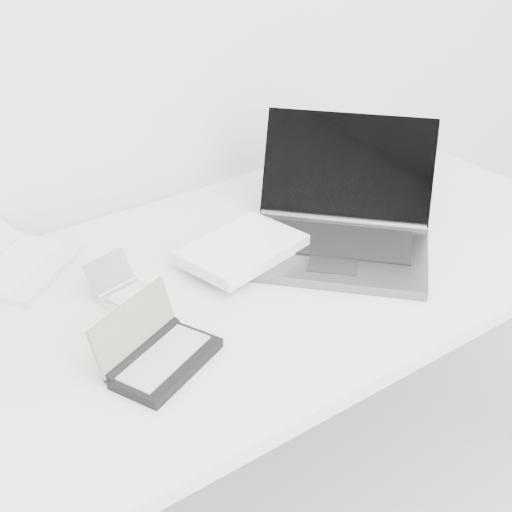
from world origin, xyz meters
TOP-DOWN VIEW (x-y plane):
  - desk at (0.00, 1.55)m, footprint 1.60×0.80m
  - laptop_large at (0.15, 1.54)m, footprint 0.62×0.54m
  - netbook_open_white at (-0.42, 1.85)m, footprint 0.36×0.37m
  - pda_silver at (-0.27, 1.62)m, footprint 0.12×0.13m
  - palmtop_charcoal at (-0.32, 1.40)m, footprint 0.23×0.20m

SIDE VIEW (x-z plane):
  - desk at x=0.00m, z-range 0.32..1.05m
  - pda_silver at x=-0.27m, z-range 0.71..0.78m
  - palmtop_charcoal at x=-0.32m, z-range 0.70..0.80m
  - netbook_open_white at x=-0.42m, z-range 0.70..0.81m
  - laptop_large at x=0.15m, z-range 0.65..0.89m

